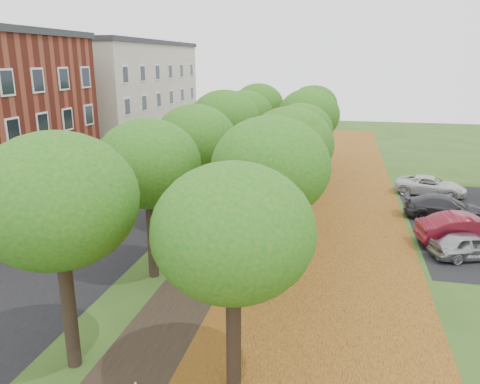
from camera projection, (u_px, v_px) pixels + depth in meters
The scene contains 11 objects.
ground at pixel (145, 375), 13.30m from camera, with size 120.00×120.00×0.00m, color #2D4C19.
street_asphalt at pixel (130, 204), 28.94m from camera, with size 8.00×70.00×0.01m, color black.
footpath at pixel (249, 212), 27.39m from camera, with size 3.20×70.00×0.01m, color black.
leaf_verge at pixel (336, 218), 26.35m from camera, with size 7.50×70.00×0.01m, color #A26A1E.
tree_row_west at pixel (211, 132), 26.56m from camera, with size 4.25×34.25×6.53m.
tree_row_east at pixel (296, 134), 25.57m from camera, with size 4.25×34.25×6.53m.
building_cream at pixel (117, 95), 46.40m from camera, with size 10.30×20.30×10.40m.
car_silver at pixel (471, 246), 20.93m from camera, with size 1.43×3.57×1.21m, color #A2A1A6.
car_red at pixel (469, 231), 22.25m from camera, with size 1.63×4.69×1.54m, color maroon.
car_grey at pixel (446, 208), 26.14m from camera, with size 1.84×4.53×1.31m, color #2D2D31.
car_white at pixel (431, 186), 30.88m from camera, with size 2.03×4.40×1.22m, color silver.
Camera 1 is at (5.09, -10.52, 8.63)m, focal length 35.00 mm.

